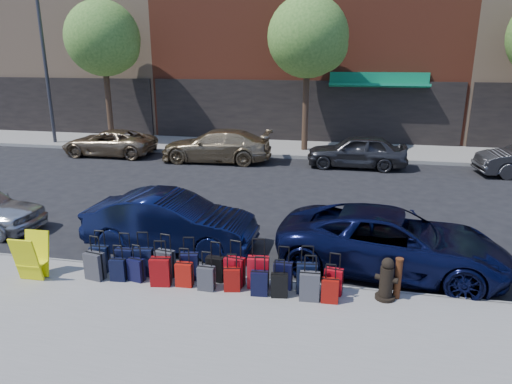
% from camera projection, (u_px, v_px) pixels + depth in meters
% --- Properties ---
extents(ground, '(120.00, 120.00, 0.00)m').
position_uv_depth(ground, '(257.00, 213.00, 14.12)').
color(ground, black).
rests_on(ground, ground).
extents(sidewalk_near, '(60.00, 4.00, 0.15)m').
position_uv_depth(sidewalk_near, '(184.00, 330.00, 8.00)').
color(sidewalk_near, gray).
rests_on(sidewalk_near, ground).
extents(sidewalk_far, '(60.00, 4.00, 0.15)m').
position_uv_depth(sidewalk_far, '(295.00, 149.00, 23.48)').
color(sidewalk_far, gray).
rests_on(sidewalk_far, ground).
extents(curb_near, '(60.00, 0.08, 0.15)m').
position_uv_depth(curb_near, '(217.00, 278.00, 9.90)').
color(curb_near, gray).
rests_on(curb_near, ground).
extents(curb_far, '(60.00, 0.08, 0.15)m').
position_uv_depth(curb_far, '(290.00, 157.00, 21.58)').
color(curb_far, gray).
rests_on(curb_far, ground).
extents(building_left, '(15.00, 12.12, 16.00)m').
position_uv_depth(building_left, '(83.00, 6.00, 31.74)').
color(building_left, tan).
rests_on(building_left, ground).
extents(tree_left, '(3.80, 3.80, 7.27)m').
position_uv_depth(tree_left, '(105.00, 40.00, 23.35)').
color(tree_left, black).
rests_on(tree_left, sidewalk_far).
extents(tree_center, '(3.80, 3.80, 7.27)m').
position_uv_depth(tree_center, '(311.00, 39.00, 21.35)').
color(tree_center, black).
rests_on(tree_center, sidewalk_far).
extents(streetlight, '(2.59, 0.18, 8.00)m').
position_uv_depth(streetlight, '(48.00, 56.00, 23.48)').
color(streetlight, '#333338').
rests_on(streetlight, sidewalk_far).
extents(suitcase_front_0, '(0.39, 0.22, 0.93)m').
position_uv_depth(suitcase_front_0, '(100.00, 259.00, 9.96)').
color(suitcase_front_0, black).
rests_on(suitcase_front_0, sidewalk_near).
extents(suitcase_front_1, '(0.40, 0.24, 0.92)m').
position_uv_depth(suitcase_front_1, '(125.00, 261.00, 9.84)').
color(suitcase_front_1, black).
rests_on(suitcase_front_1, sidewalk_near).
extents(suitcase_front_2, '(0.43, 0.28, 0.97)m').
position_uv_depth(suitcase_front_2, '(144.00, 262.00, 9.78)').
color(suitcase_front_2, black).
rests_on(suitcase_front_2, sidewalk_near).
extents(suitcase_front_3, '(0.42, 0.28, 0.95)m').
position_uv_depth(suitcase_front_3, '(165.00, 264.00, 9.71)').
color(suitcase_front_3, '#39393E').
rests_on(suitcase_front_3, sidewalk_near).
extents(suitcase_front_4, '(0.42, 0.28, 0.93)m').
position_uv_depth(suitcase_front_4, '(189.00, 266.00, 9.61)').
color(suitcase_front_4, black).
rests_on(suitcase_front_4, sidewalk_near).
extents(suitcase_front_5, '(0.37, 0.22, 0.86)m').
position_uv_depth(suitcase_front_5, '(215.00, 269.00, 9.53)').
color(suitcase_front_5, black).
rests_on(suitcase_front_5, sidewalk_near).
extents(suitcase_front_6, '(0.43, 0.29, 0.97)m').
position_uv_depth(suitcase_front_6, '(235.00, 271.00, 9.35)').
color(suitcase_front_6, maroon).
rests_on(suitcase_front_6, sidewalk_near).
extents(suitcase_front_7, '(0.45, 0.28, 1.04)m').
position_uv_depth(suitcase_front_7, '(258.00, 272.00, 9.26)').
color(suitcase_front_7, '#AB0B16').
rests_on(suitcase_front_7, sidewalk_near).
extents(suitcase_front_8, '(0.37, 0.21, 0.90)m').
position_uv_depth(suitcase_front_8, '(283.00, 275.00, 9.23)').
color(suitcase_front_8, black).
rests_on(suitcase_front_8, sidewalk_near).
extents(suitcase_front_9, '(0.43, 0.27, 0.98)m').
position_uv_depth(suitcase_front_9, '(307.00, 278.00, 9.06)').
color(suitcase_front_9, black).
rests_on(suitcase_front_9, sidewalk_near).
extents(suitcase_front_10, '(0.38, 0.24, 0.86)m').
position_uv_depth(suitcase_front_10, '(333.00, 281.00, 9.01)').
color(suitcase_front_10, '#A40A13').
rests_on(suitcase_front_10, sidewalk_near).
extents(suitcase_back_0, '(0.43, 0.30, 0.95)m').
position_uv_depth(suitcase_back_0, '(95.00, 266.00, 9.61)').
color(suitcase_back_0, '#36353A').
rests_on(suitcase_back_0, sidewalk_near).
extents(suitcase_back_1, '(0.34, 0.21, 0.78)m').
position_uv_depth(suitcase_back_1, '(118.00, 269.00, 9.56)').
color(suitcase_back_1, black).
rests_on(suitcase_back_1, sidewalk_near).
extents(suitcase_back_2, '(0.36, 0.25, 0.79)m').
position_uv_depth(suitcase_back_2, '(136.00, 270.00, 9.55)').
color(suitcase_back_2, black).
rests_on(suitcase_back_2, sidewalk_near).
extents(suitcase_back_3, '(0.43, 0.29, 0.96)m').
position_uv_depth(suitcase_back_3, '(161.00, 272.00, 9.35)').
color(suitcase_back_3, maroon).
rests_on(suitcase_back_3, sidewalk_near).
extents(suitcase_back_4, '(0.35, 0.21, 0.82)m').
position_uv_depth(suitcase_back_4, '(184.00, 274.00, 9.32)').
color(suitcase_back_4, '#A6130A').
rests_on(suitcase_back_4, sidewalk_near).
extents(suitcase_back_5, '(0.34, 0.21, 0.81)m').
position_uv_depth(suitcase_back_5, '(206.00, 278.00, 9.17)').
color(suitcase_back_5, '#39393E').
rests_on(suitcase_back_5, sidewalk_near).
extents(suitcase_back_6, '(0.36, 0.25, 0.78)m').
position_uv_depth(suitcase_back_6, '(232.00, 279.00, 9.14)').
color(suitcase_back_6, maroon).
rests_on(suitcase_back_6, sidewalk_near).
extents(suitcase_back_7, '(0.35, 0.22, 0.80)m').
position_uv_depth(suitcase_back_7, '(259.00, 283.00, 8.98)').
color(suitcase_back_7, black).
rests_on(suitcase_back_7, sidewalk_near).
extents(suitcase_back_8, '(0.35, 0.23, 0.77)m').
position_uv_depth(suitcase_back_8, '(279.00, 285.00, 8.92)').
color(suitcase_back_8, black).
rests_on(suitcase_back_8, sidewalk_near).
extents(suitcase_back_9, '(0.39, 0.24, 0.92)m').
position_uv_depth(suitcase_back_9, '(310.00, 286.00, 8.78)').
color(suitcase_back_9, '#3E3E43').
rests_on(suitcase_back_9, sidewalk_near).
extents(suitcase_back_10, '(0.33, 0.20, 0.78)m').
position_uv_depth(suitcase_back_10, '(330.00, 291.00, 8.71)').
color(suitcase_back_10, maroon).
rests_on(suitcase_back_10, sidewalk_near).
extents(fire_hydrant, '(0.44, 0.39, 0.86)m').
position_uv_depth(fire_hydrant, '(386.00, 280.00, 8.79)').
color(fire_hydrant, black).
rests_on(fire_hydrant, sidewalk_near).
extents(bollard, '(0.15, 0.15, 0.84)m').
position_uv_depth(bollard, '(398.00, 278.00, 8.81)').
color(bollard, '#38190C').
rests_on(bollard, sidewalk_near).
extents(display_rack, '(0.56, 0.62, 0.98)m').
position_uv_depth(display_rack, '(32.00, 257.00, 9.58)').
color(display_rack, '#FEFF0E').
rests_on(display_rack, sidewalk_near).
extents(car_near_1, '(4.29, 1.55, 1.41)m').
position_uv_depth(car_near_1, '(171.00, 221.00, 11.44)').
color(car_near_1, '#0C1337').
rests_on(car_near_1, ground).
extents(car_near_2, '(5.30, 2.95, 1.40)m').
position_uv_depth(car_near_2, '(392.00, 241.00, 10.22)').
color(car_near_2, '#0C1035').
rests_on(car_near_2, ground).
extents(car_far_0, '(4.52, 2.14, 1.25)m').
position_uv_depth(car_far_0, '(109.00, 143.00, 22.11)').
color(car_far_0, '#8E7657').
rests_on(car_far_0, ground).
extents(car_far_1, '(5.12, 2.27, 1.46)m').
position_uv_depth(car_far_1, '(216.00, 146.00, 20.81)').
color(car_far_1, '#947F5B').
rests_on(car_far_1, ground).
extents(car_far_2, '(4.25, 1.73, 1.44)m').
position_uv_depth(car_far_2, '(357.00, 151.00, 19.69)').
color(car_far_2, '#333336').
rests_on(car_far_2, ground).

